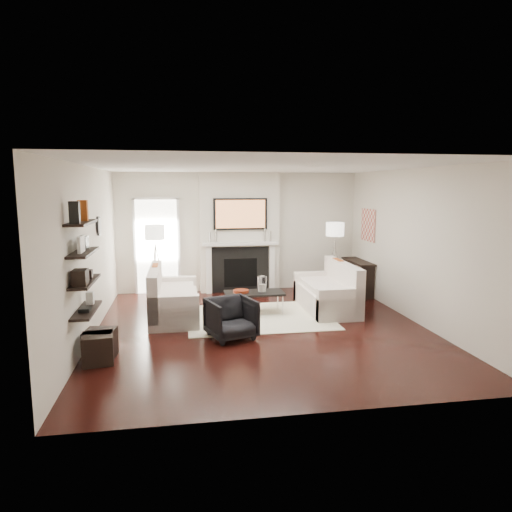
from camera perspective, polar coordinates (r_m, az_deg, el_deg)
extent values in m
plane|color=black|center=(7.84, 0.73, -8.99)|extent=(6.00, 6.00, 0.00)
plane|color=white|center=(7.48, 0.77, 11.13)|extent=(6.00, 6.00, 0.00)
plane|color=silver|center=(10.49, -2.16, 3.02)|extent=(5.50, 0.00, 5.50)
plane|color=silver|center=(4.66, 7.30, -4.10)|extent=(5.50, 0.00, 5.50)
plane|color=silver|center=(7.56, -20.23, 0.32)|extent=(0.00, 6.00, 6.00)
plane|color=silver|center=(8.47, 19.39, 1.20)|extent=(0.00, 6.00, 6.00)
cube|color=silver|center=(10.36, -2.07, 2.95)|extent=(1.80, 0.25, 2.70)
cube|color=black|center=(10.35, -1.95, -1.70)|extent=(1.30, 0.02, 1.04)
cube|color=black|center=(10.36, -1.94, -2.09)|extent=(0.75, 0.02, 0.65)
cube|color=white|center=(10.25, -5.92, -1.68)|extent=(0.12, 0.08, 1.10)
cube|color=white|center=(10.43, 2.00, -1.45)|extent=(0.12, 0.08, 1.10)
cube|color=white|center=(10.21, -1.93, 1.56)|extent=(1.70, 0.18, 0.07)
cube|color=black|center=(10.17, -1.96, 5.27)|extent=(1.20, 0.06, 0.70)
cube|color=#BF723F|center=(10.14, -1.94, 5.26)|extent=(1.10, 0.00, 0.62)
cylinder|color=silver|center=(10.14, -5.02, 2.54)|extent=(0.04, 0.04, 0.30)
cylinder|color=silver|center=(10.13, -5.76, 2.36)|extent=(0.04, 0.04, 0.24)
cylinder|color=silver|center=(10.28, 1.10, 2.66)|extent=(0.04, 0.04, 0.30)
cylinder|color=silver|center=(10.31, 1.81, 2.50)|extent=(0.04, 0.04, 0.24)
cube|color=white|center=(10.43, -12.27, 1.14)|extent=(0.90, 0.02, 2.10)
cube|color=white|center=(10.45, -14.90, 1.05)|extent=(0.06, 0.06, 2.16)
cube|color=white|center=(10.40, -9.63, 1.19)|extent=(0.06, 0.06, 2.16)
cube|color=white|center=(10.33, -12.46, 7.07)|extent=(1.02, 0.06, 0.06)
cube|color=#EEE4C3|center=(8.45, 0.36, -7.64)|extent=(2.60, 2.00, 0.01)
cube|color=white|center=(8.53, -10.17, -6.20)|extent=(0.85, 1.80, 0.42)
cube|color=white|center=(8.47, -12.50, -4.18)|extent=(0.18, 1.80, 0.80)
cube|color=white|center=(7.73, -10.25, -7.07)|extent=(0.85, 0.18, 0.60)
cube|color=white|center=(9.30, -10.13, -4.39)|extent=(0.85, 0.18, 0.60)
cube|color=white|center=(8.47, -9.88, -4.49)|extent=(0.63, 1.44, 0.10)
cube|color=#9C4113|center=(8.72, -12.44, -2.44)|extent=(0.10, 0.42, 0.42)
cube|color=black|center=(8.14, -12.65, -3.31)|extent=(0.10, 0.40, 0.40)
cube|color=white|center=(9.03, 8.74, -5.33)|extent=(0.85, 1.80, 0.42)
cube|color=white|center=(9.07, 10.80, -3.28)|extent=(0.18, 1.80, 0.80)
cube|color=white|center=(8.27, 10.50, -6.04)|extent=(0.85, 0.18, 0.60)
cube|color=white|center=(9.76, 7.27, -3.71)|extent=(0.85, 0.18, 0.60)
cube|color=white|center=(8.96, 8.47, -3.74)|extent=(0.63, 1.44, 0.10)
cube|color=#9C4113|center=(9.31, 10.20, -1.68)|extent=(0.10, 0.42, 0.42)
cube|color=black|center=(8.76, 11.51, -2.43)|extent=(0.10, 0.40, 0.40)
cube|color=black|center=(8.59, -0.22, -4.65)|extent=(1.10, 0.55, 0.04)
cylinder|color=silver|center=(8.37, -3.38, -6.51)|extent=(0.02, 0.02, 0.38)
cylinder|color=silver|center=(8.53, 3.36, -6.22)|extent=(0.02, 0.02, 0.38)
cylinder|color=silver|center=(8.79, -3.68, -5.77)|extent=(0.02, 0.02, 0.38)
cylinder|color=silver|center=(8.94, 2.73, -5.52)|extent=(0.02, 0.02, 0.38)
cylinder|color=white|center=(8.58, 0.77, -3.57)|extent=(0.17, 0.17, 0.31)
cylinder|color=white|center=(8.60, 0.77, -4.00)|extent=(0.10, 0.10, 0.15)
cylinder|color=#A1361A|center=(8.55, -1.88, -4.42)|extent=(0.29, 0.29, 0.05)
imported|color=black|center=(7.26, -3.12, -7.55)|extent=(0.85, 0.82, 0.70)
cylinder|color=silver|center=(9.75, -12.39, -2.06)|extent=(0.02, 0.02, 1.20)
cylinder|color=white|center=(9.63, -12.55, 2.92)|extent=(0.40, 0.40, 0.30)
cylinder|color=silver|center=(9.74, -11.74, -2.05)|extent=(0.25, 0.02, 1.23)
cylinder|color=silver|center=(9.84, -12.68, -1.97)|extent=(0.14, 0.22, 1.23)
cylinder|color=silver|center=(9.66, -12.74, -2.17)|extent=(0.14, 0.22, 1.23)
cylinder|color=silver|center=(10.35, 9.73, -1.37)|extent=(0.02, 0.02, 1.20)
cylinder|color=white|center=(10.24, 9.85, 3.32)|extent=(0.40, 0.40, 0.30)
cylinder|color=silver|center=(10.38, 10.30, -1.35)|extent=(0.25, 0.02, 1.23)
cylinder|color=silver|center=(10.42, 9.27, -1.29)|extent=(0.14, 0.22, 1.23)
cylinder|color=silver|center=(10.24, 9.61, -1.47)|extent=(0.14, 0.22, 1.23)
cube|color=black|center=(10.40, 12.66, -0.68)|extent=(0.35, 1.20, 0.04)
cube|color=black|center=(9.97, 13.77, -3.30)|extent=(0.30, 0.04, 0.71)
cube|color=black|center=(10.97, 11.52, -2.16)|extent=(0.30, 0.04, 0.71)
cube|color=#C27361|center=(10.27, 13.86, 3.77)|extent=(0.03, 0.70, 0.70)
cube|color=black|center=(6.70, -20.42, -6.39)|extent=(0.25, 1.00, 0.03)
cube|color=black|center=(6.61, -20.60, -3.03)|extent=(0.25, 1.00, 0.04)
cube|color=black|center=(6.54, -20.78, 0.40)|extent=(0.25, 1.00, 0.04)
cube|color=black|center=(6.50, -20.97, 3.89)|extent=(0.25, 1.00, 0.04)
cube|color=black|center=(6.13, -21.74, 5.07)|extent=(0.12, 0.10, 0.28)
cube|color=#9C4113|center=(6.62, -20.82, 5.34)|extent=(0.12, 0.10, 0.28)
cube|color=white|center=(6.43, -21.02, 1.39)|extent=(0.04, 0.30, 0.22)
cube|color=black|center=(6.73, -20.50, 1.55)|extent=(0.04, 0.22, 0.18)
cube|color=black|center=(6.32, -21.14, -2.49)|extent=(0.18, 0.25, 0.20)
cube|color=black|center=(6.73, -20.40, -2.14)|extent=(0.15, 0.12, 0.12)
cube|color=black|center=(6.59, -20.60, -6.25)|extent=(0.14, 0.20, 0.05)
cube|color=white|center=(6.94, -20.04, -4.95)|extent=(0.10, 0.10, 0.18)
cylinder|color=black|center=(8.40, -19.09, 3.56)|extent=(0.04, 0.34, 0.34)
cylinder|color=white|center=(8.40, -18.92, 3.56)|extent=(0.01, 0.29, 0.29)
cube|color=black|center=(6.85, -18.88, -10.35)|extent=(0.45, 0.45, 0.40)
cube|color=black|center=(6.67, -19.16, -10.89)|extent=(0.45, 0.45, 0.40)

